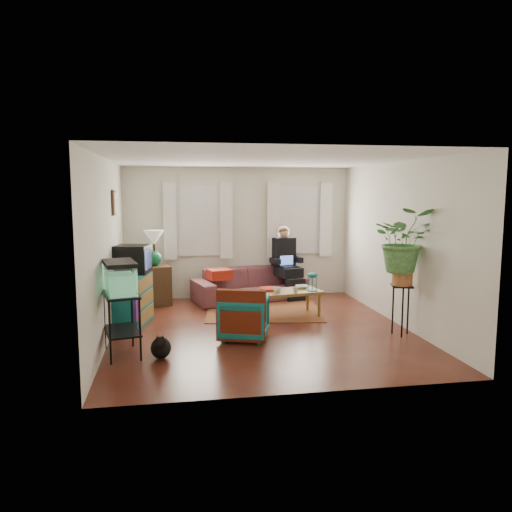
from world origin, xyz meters
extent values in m
cube|color=#4F2B14|center=(0.00, 0.00, 0.00)|extent=(4.50, 5.00, 0.01)
cube|color=white|center=(0.00, 0.00, 2.60)|extent=(4.50, 5.00, 0.01)
cube|color=silver|center=(0.00, 2.50, 1.30)|extent=(4.50, 0.01, 2.60)
cube|color=silver|center=(0.00, -2.50, 1.30)|extent=(4.50, 0.01, 2.60)
cube|color=silver|center=(-2.25, 0.00, 1.30)|extent=(0.01, 5.00, 2.60)
cube|color=silver|center=(2.25, 0.00, 1.30)|extent=(0.01, 5.00, 2.60)
cube|color=white|center=(-0.80, 2.48, 1.55)|extent=(1.08, 0.04, 1.38)
cube|color=white|center=(1.25, 2.48, 1.55)|extent=(1.08, 0.04, 1.38)
cube|color=white|center=(-0.80, 2.40, 1.55)|extent=(1.36, 0.06, 1.50)
cube|color=white|center=(1.25, 2.40, 1.55)|extent=(1.36, 0.06, 1.50)
cube|color=#3D2616|center=(-2.21, 0.85, 1.95)|extent=(0.04, 0.32, 0.40)
cube|color=maroon|center=(0.26, 1.11, 0.01)|extent=(2.20, 1.86, 0.01)
imported|color=brown|center=(0.17, 2.05, 0.43)|extent=(2.33, 1.38, 0.86)
cube|color=#3C2C16|center=(-1.65, 2.02, 0.37)|extent=(0.63, 0.63, 0.74)
cube|color=#105F61|center=(-1.99, 0.62, 0.42)|extent=(0.66, 1.01, 0.83)
cube|color=black|center=(-1.95, 0.70, 1.06)|extent=(0.60, 0.57, 0.44)
cube|color=black|center=(-2.00, -0.88, 0.41)|extent=(0.56, 0.81, 0.82)
cube|color=#7FD899|center=(-2.00, -0.88, 1.04)|extent=(0.51, 0.74, 0.43)
ellipsoid|color=black|center=(-1.50, -1.11, 0.17)|extent=(0.26, 0.40, 0.34)
imported|color=#127071|center=(-0.32, -0.42, 0.34)|extent=(0.83, 0.80, 0.69)
cube|color=#9E0A0A|center=(-0.40, -0.67, 0.49)|extent=(0.71, 0.36, 0.57)
cube|color=brown|center=(0.62, 0.73, 0.22)|extent=(1.17, 0.77, 0.45)
imported|color=white|center=(0.40, 0.59, 0.50)|extent=(0.14, 0.14, 0.10)
imported|color=beige|center=(0.70, 0.56, 0.49)|extent=(0.11, 0.11, 0.09)
imported|color=white|center=(0.89, 0.88, 0.47)|extent=(0.25, 0.25, 0.05)
cylinder|color=#B21414|center=(0.30, 0.82, 0.47)|extent=(0.39, 0.39, 0.04)
cube|color=black|center=(2.01, -0.65, 0.38)|extent=(0.40, 0.40, 0.75)
imported|color=#599947|center=(2.01, -0.65, 1.28)|extent=(1.04, 0.97, 0.96)
camera|label=1|loc=(-1.35, -7.41, 2.14)|focal=35.00mm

